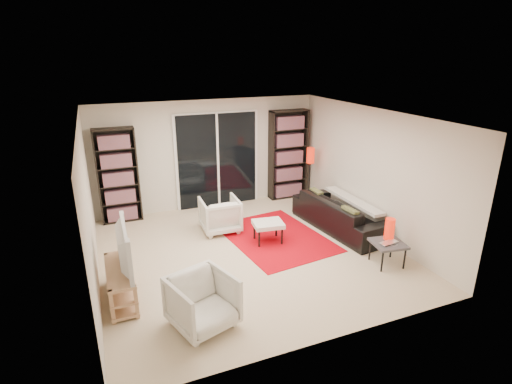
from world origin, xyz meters
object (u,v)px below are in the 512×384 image
(sofa, at_px, (341,214))
(side_table, at_px, (388,245))
(floor_lamp, at_px, (310,161))
(armchair_back, at_px, (220,215))
(ottoman, at_px, (268,225))
(bookshelf_right, at_px, (288,155))
(armchair_front, at_px, (203,302))
(bookshelf_left, at_px, (118,176))
(tv_stand, at_px, (121,283))

(sofa, relative_size, side_table, 3.80)
(side_table, relative_size, floor_lamp, 0.44)
(armchair_back, distance_m, side_table, 3.18)
(ottoman, distance_m, side_table, 2.12)
(bookshelf_right, relative_size, floor_lamp, 1.61)
(bookshelf_right, height_order, ottoman, bookshelf_right)
(ottoman, height_order, floor_lamp, floor_lamp)
(armchair_front, xyz_separation_m, floor_lamp, (3.48, 3.44, 0.64))
(side_table, bearing_deg, armchair_front, -173.32)
(floor_lamp, bearing_deg, armchair_front, -135.36)
(bookshelf_left, bearing_deg, ottoman, -40.68)
(bookshelf_right, relative_size, armchair_front, 2.73)
(tv_stand, distance_m, ottoman, 2.82)
(bookshelf_right, distance_m, armchair_back, 2.55)
(bookshelf_right, distance_m, floor_lamp, 0.61)
(sofa, distance_m, armchair_back, 2.39)
(bookshelf_left, xyz_separation_m, ottoman, (2.42, -2.08, -0.63))
(bookshelf_right, relative_size, sofa, 0.96)
(armchair_front, xyz_separation_m, side_table, (3.24, 0.38, 0.01))
(ottoman, height_order, side_table, same)
(armchair_back, bearing_deg, bookshelf_left, -33.69)
(bookshelf_left, height_order, armchair_back, bookshelf_left)
(tv_stand, height_order, ottoman, tv_stand)
(bookshelf_left, xyz_separation_m, sofa, (4.00, -2.08, -0.66))
(floor_lamp, bearing_deg, ottoman, -138.18)
(ottoman, xyz_separation_m, floor_lamp, (1.73, 1.55, 0.64))
(bookshelf_left, relative_size, side_table, 3.39)
(bookshelf_left, relative_size, sofa, 0.89)
(bookshelf_left, distance_m, floor_lamp, 4.19)
(ottoman, bearing_deg, floor_lamp, 41.82)
(armchair_front, relative_size, floor_lamp, 0.59)
(bookshelf_left, height_order, ottoman, bookshelf_left)
(tv_stand, relative_size, armchair_back, 1.53)
(sofa, xyz_separation_m, floor_lamp, (0.15, 1.55, 0.67))
(tv_stand, height_order, side_table, tv_stand)
(side_table, bearing_deg, bookshelf_left, 137.48)
(tv_stand, xyz_separation_m, floor_lamp, (4.41, 2.44, 0.73))
(floor_lamp, bearing_deg, bookshelf_right, 119.97)
(ottoman, bearing_deg, armchair_front, -132.80)
(armchair_front, distance_m, side_table, 3.26)
(sofa, bearing_deg, ottoman, 83.78)
(sofa, height_order, ottoman, sofa)
(ottoman, xyz_separation_m, side_table, (1.49, -1.51, 0.01))
(tv_stand, bearing_deg, floor_lamp, 29.00)
(side_table, bearing_deg, sofa, 86.70)
(sofa, distance_m, side_table, 1.51)
(side_table, bearing_deg, armchair_back, 132.97)
(armchair_back, relative_size, floor_lamp, 0.57)
(armchair_back, xyz_separation_m, floor_lamp, (2.41, 0.74, 0.65))
(armchair_front, distance_m, floor_lamp, 4.94)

